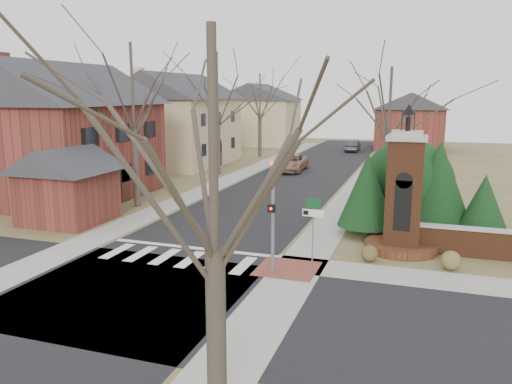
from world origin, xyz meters
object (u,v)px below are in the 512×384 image
at_px(sign_post, 313,218).
at_px(brick_gate_monument, 403,203).
at_px(traffic_signal_pole, 273,208).
at_px(pickup_truck, 290,163).
at_px(distant_car, 353,146).

relative_size(sign_post, brick_gate_monument, 0.42).
bearing_deg(brick_gate_monument, traffic_signal_pole, -136.76).
xyz_separation_m(traffic_signal_pole, brick_gate_monument, (4.70, 4.42, -0.42)).
height_order(traffic_signal_pole, sign_post, traffic_signal_pole).
bearing_deg(traffic_signal_pole, sign_post, 47.57).
relative_size(traffic_signal_pole, sign_post, 1.64).
bearing_deg(pickup_truck, brick_gate_monument, -65.36).
bearing_deg(brick_gate_monument, pickup_truck, 116.87).
bearing_deg(traffic_signal_pole, distant_car, 93.61).
height_order(traffic_signal_pole, brick_gate_monument, brick_gate_monument).
bearing_deg(pickup_truck, distant_car, 77.38).
bearing_deg(distant_car, pickup_truck, 78.79).
bearing_deg(traffic_signal_pole, pickup_truck, 103.11).
height_order(traffic_signal_pole, distant_car, traffic_signal_pole).
bearing_deg(sign_post, pickup_truck, 106.73).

